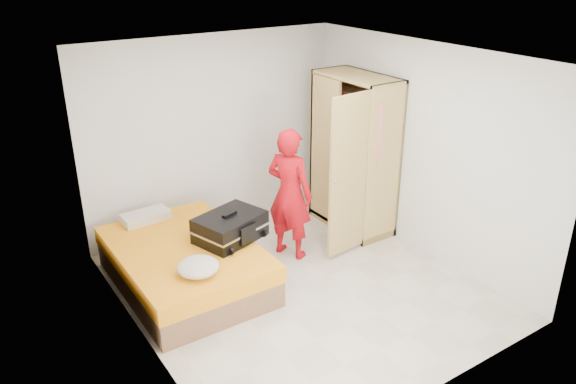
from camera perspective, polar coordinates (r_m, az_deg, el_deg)
room at (r=5.91m, az=1.26°, el=1.09°), size 4.00×4.02×2.60m
bed at (r=6.53m, az=-10.38°, el=-7.30°), size 1.42×2.02×0.50m
wardrobe at (r=7.48m, az=6.65°, el=3.36°), size 1.17×1.24×2.10m
person at (r=6.79m, az=0.16°, el=-0.17°), size 0.61×0.71×1.65m
suitcase at (r=6.41m, az=-5.88°, el=-3.59°), size 0.89×0.75×0.33m
round_cushion at (r=5.82m, az=-9.11°, el=-7.52°), size 0.43×0.43×0.16m
pillow at (r=7.06m, az=-14.26°, el=-2.42°), size 0.58×0.32×0.10m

